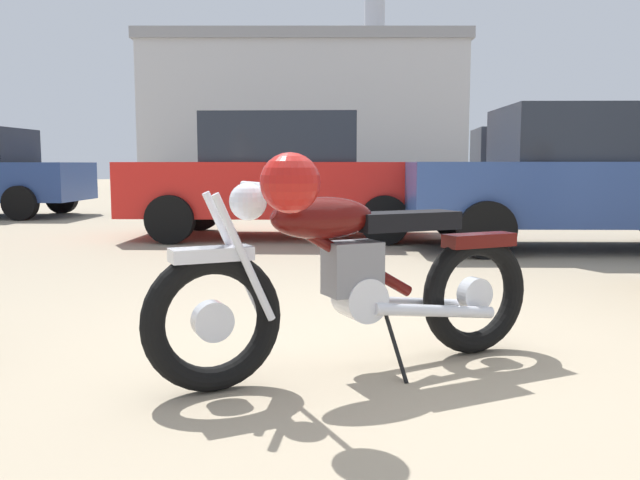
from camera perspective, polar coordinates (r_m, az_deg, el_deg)
The scene contains 6 objects.
ground_plane at distance 3.57m, azimuth 5.61°, elevation -9.98°, with size 80.00×80.00×0.00m, color gray.
vintage_motorcycle at distance 3.19m, azimuth 2.47°, elevation -2.87°, with size 1.99×0.97×1.07m.
red_hatchback_near at distance 9.17m, azimuth -3.20°, elevation 5.48°, with size 4.39×2.33×1.67m.
dark_sedan_left at distance 13.35m, azimuth 17.39°, elevation 5.54°, with size 4.44×2.49×1.67m.
silver_sedan_mid at distance 8.49m, azimuth 21.83°, elevation 4.93°, with size 4.36×2.26×1.67m.
industrial_building at distance 36.58m, azimuth -1.18°, elevation 10.56°, with size 16.18×15.16×15.84m.
Camera 1 is at (-0.64, -3.36, 1.02)m, focal length 37.30 mm.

